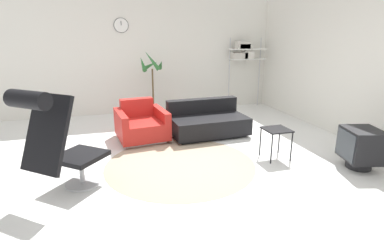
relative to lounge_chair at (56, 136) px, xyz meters
name	(u,v)px	position (x,y,z in m)	size (l,w,h in m)	color
ground_plane	(191,154)	(1.83, 0.83, -0.75)	(12.00, 12.00, 0.00)	white
wall_back	(156,54)	(1.83, 3.88, 0.65)	(12.00, 0.09, 2.80)	silver
wall_right	(353,62)	(4.82, 0.83, 0.65)	(0.06, 12.00, 2.80)	silver
round_rug	(180,164)	(1.57, 0.49, -0.75)	(2.22, 2.22, 0.01)	tan
lounge_chair	(56,136)	(0.00, 0.00, 0.00)	(1.01, 1.06, 1.32)	#BCBCC1
armchair_red	(141,125)	(1.16, 1.79, -0.49)	(0.94, 0.97, 0.70)	silver
couch_low	(207,122)	(2.41, 1.71, -0.51)	(1.47, 0.93, 0.64)	black
side_table	(276,133)	(3.04, 0.29, -0.33)	(0.38, 0.38, 0.48)	black
crt_television	(361,147)	(4.01, -0.36, -0.43)	(0.58, 0.63, 0.58)	black
potted_plant	(153,93)	(1.64, 3.34, -0.18)	(0.54, 0.49, 1.54)	silver
shelf_unit	(244,52)	(4.03, 3.56, 0.68)	(0.92, 0.28, 1.79)	#BCBCC1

